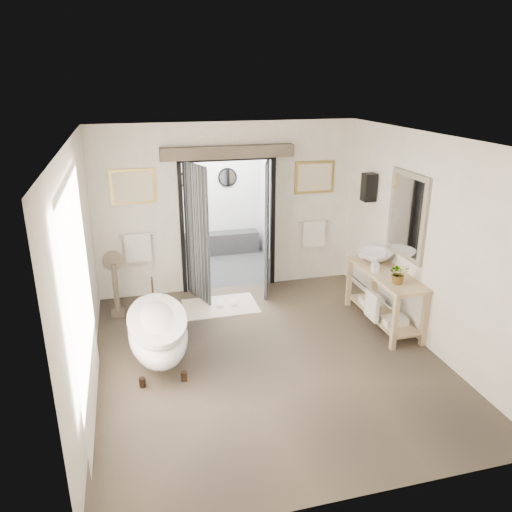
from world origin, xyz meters
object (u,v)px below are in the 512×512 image
object	(u,v)px
clawfoot_tub	(158,331)
basin	(375,257)
rug	(220,306)
vanity	(383,294)

from	to	relation	value
clawfoot_tub	basin	bearing A→B (deg)	9.27
basin	clawfoot_tub	bearing A→B (deg)	-153.61
rug	basin	distance (m)	2.62
basin	vanity	bearing A→B (deg)	-78.32
clawfoot_tub	vanity	size ratio (longest dim) A/B	1.08
vanity	basin	bearing A→B (deg)	84.56
rug	basin	world-z (taller)	basin
vanity	basin	world-z (taller)	basin
clawfoot_tub	vanity	distance (m)	3.37
clawfoot_tub	rug	xyz separation A→B (m)	(1.09, 1.37, -0.41)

